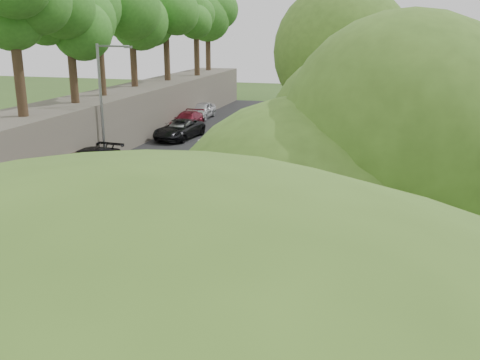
{
  "coord_description": "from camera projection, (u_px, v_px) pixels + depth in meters",
  "views": [
    {
      "loc": [
        7.59,
        -17.61,
        9.05
      ],
      "look_at": [
        0.5,
        8.0,
        1.4
      ],
      "focal_mm": 40.0,
      "sensor_mm": 36.0,
      "label": 1
    }
  ],
  "objects": [
    {
      "name": "concrete_block",
      "position": [
        255.0,
        328.0,
        15.83
      ],
      "size": [
        1.32,
        1.1,
        0.77
      ],
      "primitive_type": "cube",
      "rotation": [
        0.0,
        0.0,
        0.22
      ],
      "color": "slate",
      "rests_on": "sidewalk"
    },
    {
      "name": "trees_embankment",
      "position": [
        71.0,
        4.0,
        35.08
      ],
      "size": [
        6.4,
        66.0,
        13.0
      ],
      "primitive_type": null,
      "color": "#3C8927",
      "rests_on": "rock_embankment"
    },
    {
      "name": "painter_2",
      "position": [
        230.0,
        204.0,
        25.19
      ],
      "size": [
        0.88,
        1.03,
        1.87
      ],
      "primitive_type": "imported",
      "rotation": [
        0.0,
        0.0,
        1.37
      ],
      "color": "black",
      "rests_on": "sidewalk"
    },
    {
      "name": "rock_embankment",
      "position": [
        75.0,
        131.0,
        37.56
      ],
      "size": [
        5.0,
        66.0,
        4.0
      ],
      "primitive_type": "cube",
      "color": "#595147",
      "rests_on": "ground"
    },
    {
      "name": "signpost",
      "position": [
        165.0,
        256.0,
        17.16
      ],
      "size": [
        0.62,
        0.09,
        3.1
      ],
      "color": "gray",
      "rests_on": "sidewalk"
    },
    {
      "name": "painter_1",
      "position": [
        241.0,
        195.0,
        27.03
      ],
      "size": [
        0.37,
        0.57,
        1.55
      ],
      "primitive_type": "imported",
      "rotation": [
        0.0,
        0.0,
        1.56
      ],
      "color": "white",
      "rests_on": "sidewalk"
    },
    {
      "name": "car_6",
      "position": [
        179.0,
        129.0,
        44.4
      ],
      "size": [
        3.13,
        5.84,
        1.56
      ],
      "primitive_type": "imported",
      "rotation": [
        0.0,
        0.0,
        -0.1
      ],
      "color": "black",
      "rests_on": "road"
    },
    {
      "name": "painter_3",
      "position": [
        239.0,
        214.0,
        24.28
      ],
      "size": [
        0.66,
        1.06,
        1.59
      ],
      "primitive_type": "imported",
      "rotation": [
        0.0,
        0.0,
        1.64
      ],
      "color": "#9C433A",
      "rests_on": "sidewalk"
    },
    {
      "name": "painter_0",
      "position": [
        216.0,
        242.0,
        21.08
      ],
      "size": [
        0.64,
        0.87,
        1.62
      ],
      "primitive_type": "imported",
      "rotation": [
        0.0,
        0.0,
        1.74
      ],
      "color": "#CDB000",
      "rests_on": "sidewalk"
    },
    {
      "name": "car_4",
      "position": [
        77.0,
        164.0,
        32.93
      ],
      "size": [
        2.03,
        4.88,
        1.65
      ],
      "primitive_type": "imported",
      "rotation": [
        0.0,
        0.0,
        -0.02
      ],
      "color": "tan",
      "rests_on": "road"
    },
    {
      "name": "car_2",
      "position": [
        25.0,
        189.0,
        28.26
      ],
      "size": [
        3.05,
        5.68,
        1.52
      ],
      "primitive_type": "imported",
      "rotation": [
        0.0,
        0.0,
        -0.1
      ],
      "color": "#591F0E",
      "rests_on": "road"
    },
    {
      "name": "car_3",
      "position": [
        87.0,
        163.0,
        33.31
      ],
      "size": [
        2.77,
        5.8,
        1.63
      ],
      "primitive_type": "imported",
      "rotation": [
        0.0,
        0.0,
        -0.09
      ],
      "color": "black",
      "rests_on": "road"
    },
    {
      "name": "trees_fenceside",
      "position": [
        380.0,
        63.0,
        30.92
      ],
      "size": [
        7.0,
        66.0,
        14.0
      ],
      "primitive_type": null,
      "color": "#57852B",
      "rests_on": "ground"
    },
    {
      "name": "person_far",
      "position": [
        308.0,
        154.0,
        35.0
      ],
      "size": [
        1.13,
        0.5,
        1.9
      ],
      "primitive_type": "imported",
      "rotation": [
        0.0,
        0.0,
        3.11
      ],
      "color": "black",
      "rests_on": "sidewalk"
    },
    {
      "name": "car_7",
      "position": [
        187.0,
        120.0,
        48.92
      ],
      "size": [
        2.29,
        5.23,
        1.5
      ],
      "primitive_type": "imported",
      "rotation": [
        0.0,
        0.0,
        0.04
      ],
      "color": "maroon",
      "rests_on": "road"
    },
    {
      "name": "construction_barrel",
      "position": [
        341.0,
        141.0,
        41.38
      ],
      "size": [
        0.52,
        0.52,
        0.85
      ],
      "primitive_type": "cylinder",
      "color": "#D85100",
      "rests_on": "sidewalk"
    },
    {
      "name": "road",
      "position": [
        183.0,
        166.0,
        36.03
      ],
      "size": [
        11.2,
        66.0,
        0.04
      ],
      "primitive_type": "cube",
      "color": "black",
      "rests_on": "ground"
    },
    {
      "name": "sidewalk",
      "position": [
        300.0,
        174.0,
        33.99
      ],
      "size": [
        4.2,
        66.0,
        0.05
      ],
      "primitive_type": "cube",
      "color": "gray",
      "rests_on": "ground"
    },
    {
      "name": "streetlight",
      "position": [
        104.0,
        96.0,
        35.13
      ],
      "size": [
        2.52,
        0.22,
        8.0
      ],
      "color": "gray",
      "rests_on": "ground"
    },
    {
      "name": "ground",
      "position": [
        173.0,
        268.0,
        20.76
      ],
      "size": [
        140.0,
        140.0,
        0.0
      ],
      "primitive_type": "plane",
      "color": "#33511E",
      "rests_on": "ground"
    },
    {
      "name": "car_5",
      "position": [
        181.0,
        130.0,
        44.74
      ],
      "size": [
        1.8,
        4.23,
        1.36
      ],
      "primitive_type": "imported",
      "rotation": [
        0.0,
        0.0,
        -0.09
      ],
      "color": "#999CA0",
      "rests_on": "road"
    },
    {
      "name": "chainlink_fence",
      "position": [
        334.0,
        161.0,
        33.18
      ],
      "size": [
        0.04,
        66.0,
        2.0
      ],
      "primitive_type": "cube",
      "color": "slate",
      "rests_on": "ground"
    },
    {
      "name": "jersey_barrier",
      "position": [
        265.0,
        167.0,
        34.51
      ],
      "size": [
        0.42,
        66.0,
        0.6
      ],
      "primitive_type": "cube",
      "color": "#B3F035",
      "rests_on": "ground"
    },
    {
      "name": "car_8",
      "position": [
        202.0,
        110.0,
        54.26
      ],
      "size": [
        2.04,
        4.86,
        1.64
      ],
      "primitive_type": "imported",
      "rotation": [
        0.0,
        0.0,
        0.02
      ],
      "color": "silver",
      "rests_on": "road"
    }
  ]
}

